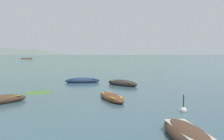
# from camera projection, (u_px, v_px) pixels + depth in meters

# --- Properties ---
(ground_plane) EXTENTS (6000.00, 6000.00, 0.00)m
(ground_plane) POSITION_uv_depth(u_px,v_px,m) (110.00, 55.00, 1504.84)
(ground_plane) COLOR #385660
(mountain_1) EXTENTS (2398.08, 2398.08, 595.09)m
(mountain_1) POSITION_uv_depth(u_px,v_px,m) (48.00, 18.00, 2113.52)
(mountain_1) COLOR slate
(mountain_1) RESTS_ON ground
(mountain_2) EXTENTS (846.27, 846.27, 298.97)m
(mountain_2) POSITION_uv_depth(u_px,v_px,m) (157.00, 39.00, 2544.17)
(mountain_2) COLOR slate
(mountain_2) RESTS_ON ground
(rowboat_0) EXTENTS (1.79, 4.55, 0.73)m
(rowboat_0) POSITION_uv_depth(u_px,v_px,m) (187.00, 135.00, 10.17)
(rowboat_0) COLOR #4C3323
(rowboat_0) RESTS_ON ground
(rowboat_1) EXTENTS (2.44, 4.47, 0.58)m
(rowboat_1) POSITION_uv_depth(u_px,v_px,m) (110.00, 97.00, 19.30)
(rowboat_1) COLOR brown
(rowboat_1) RESTS_ON ground
(rowboat_2) EXTENTS (3.83, 3.93, 0.77)m
(rowboat_2) POSITION_uv_depth(u_px,v_px,m) (121.00, 83.00, 28.13)
(rowboat_2) COLOR #2D2826
(rowboat_2) RESTS_ON ground
(rowboat_5) EXTENTS (4.24, 1.87, 0.75)m
(rowboat_5) POSITION_uv_depth(u_px,v_px,m) (81.00, 81.00, 30.91)
(rowboat_5) COLOR navy
(rowboat_5) RESTS_ON ground
(ferry_0) EXTENTS (7.70, 4.60, 2.54)m
(ferry_0) POSITION_uv_depth(u_px,v_px,m) (25.00, 58.00, 173.84)
(ferry_0) COLOR brown
(ferry_0) RESTS_ON ground
(mooring_buoy) EXTENTS (0.40, 0.40, 1.13)m
(mooring_buoy) POSITION_uv_depth(u_px,v_px,m) (182.00, 110.00, 15.25)
(mooring_buoy) COLOR silver
(mooring_buoy) RESTS_ON ground
(weed_patch_0) EXTENTS (3.31, 3.33, 0.14)m
(weed_patch_0) POSITION_uv_depth(u_px,v_px,m) (37.00, 93.00, 22.81)
(weed_patch_0) COLOR #477033
(weed_patch_0) RESTS_ON ground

